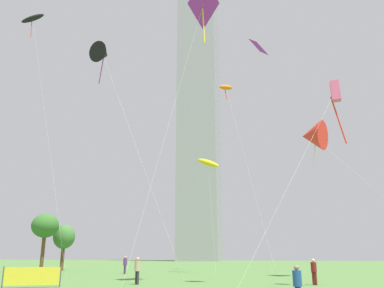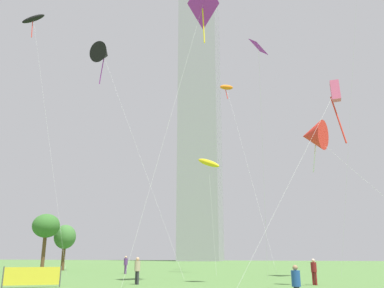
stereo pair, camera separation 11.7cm
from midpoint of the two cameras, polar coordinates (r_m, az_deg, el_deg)
person_standing_0 at (r=29.09m, az=-7.99°, el=-17.36°), size 0.40×0.40×1.82m
person_standing_1 at (r=29.47m, az=17.04°, el=-16.94°), size 0.38×0.38×1.72m
person_standing_2 at (r=45.59m, az=-9.68°, el=-16.62°), size 0.42×0.42×1.88m
person_standing_3 at (r=16.94m, az=14.75°, el=-18.75°), size 0.35×0.35×1.57m
kite_flying_0 at (r=47.44m, az=-12.84°, el=12.57°), size 12.37×4.26×25.48m
kite_flying_1 at (r=57.81m, az=4.85°, el=8.09°), size 7.73×10.06×25.76m
kite_flying_3 at (r=34.69m, az=1.53°, el=19.34°), size 4.89×7.21×22.99m
kite_flying_4 at (r=41.01m, az=16.90°, el=1.14°), size 13.01×4.52×14.97m
kite_flying_5 at (r=59.52m, az=-22.03°, el=16.38°), size 10.79×1.87×33.41m
kite_flying_6 at (r=29.15m, az=19.86°, el=6.87°), size 6.61×6.60×13.60m
kite_flying_7 at (r=47.90m, az=2.25°, el=-2.75°), size 3.51×4.29×13.72m
kite_flying_8 at (r=31.30m, az=9.55°, el=13.36°), size 1.71×7.99×17.85m
park_tree_0 at (r=55.98m, az=-20.45°, el=-11.06°), size 3.49×3.49×7.19m
park_tree_1 at (r=58.03m, az=-18.01°, el=-12.66°), size 2.91×2.91×5.99m
distant_highrise_0 at (r=158.04m, az=1.03°, el=3.81°), size 16.75×18.38×109.71m
event_banner at (r=27.88m, az=-22.15°, el=-17.23°), size 2.93×1.87×1.28m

